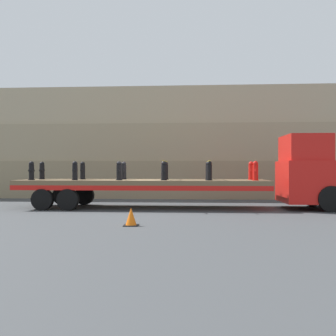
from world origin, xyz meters
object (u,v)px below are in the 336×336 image
Objects in this scene: truck_cab at (311,173)px; fire_hydrant_red_near_5 at (255,171)px; fire_hydrant_black_near_0 at (31,171)px; fire_hydrant_black_far_0 at (42,171)px; fire_hydrant_black_far_1 at (83,171)px; fire_hydrant_black_far_2 at (124,171)px; fire_hydrant_black_near_4 at (209,171)px; traffic_cone at (131,217)px; fire_hydrant_black_near_1 at (75,171)px; fire_hydrant_black_far_4 at (208,171)px; flatbed_trailer at (132,184)px; fire_hydrant_red_far_5 at (251,171)px; fire_hydrant_black_near_2 at (119,171)px; fire_hydrant_black_far_3 at (166,171)px; fire_hydrant_black_near_3 at (164,171)px.

truck_cab reaches higher than fire_hydrant_red_near_5.
fire_hydrant_black_far_0 is at bearing 90.00° from fire_hydrant_black_near_0.
fire_hydrant_black_far_1 is at bearing 0.00° from fire_hydrant_black_far_0.
fire_hydrant_red_near_5 is at bearing -11.24° from fire_hydrant_black_far_2.
fire_hydrant_black_near_4 reaches higher than traffic_cone.
fire_hydrant_black_near_0 and fire_hydrant_black_near_1 have the same top height.
fire_hydrant_black_far_1 is (0.00, 1.14, 0.00)m from fire_hydrant_black_near_1.
fire_hydrant_black_far_2 and fire_hydrant_black_far_4 have the same top height.
fire_hydrant_red_near_5 is (9.52, -1.14, 0.00)m from fire_hydrant_black_far_0.
truck_cab is at bearing 0.00° from flatbed_trailer.
fire_hydrant_red_far_5 is at bearing 0.00° from fire_hydrant_black_far_4.
fire_hydrant_black_near_1 is 1.90m from fire_hydrant_black_near_2.
truck_cab is at bearing -2.72° from fire_hydrant_black_far_0.
traffic_cone is at bearing -96.64° from fire_hydrant_black_far_3.
fire_hydrant_red_far_5 is (-2.45, 0.57, 0.09)m from truck_cab.
truck_cab is 3.87× the size of fire_hydrant_black_far_4.
fire_hydrant_black_far_3 is at bearing 174.82° from truck_cab.
fire_hydrant_black_far_0 is 1.00× the size of fire_hydrant_black_far_3.
fire_hydrant_black_near_4 is at bearing 0.00° from fire_hydrant_black_near_2.
fire_hydrant_black_near_1 is 7.70m from fire_hydrant_red_far_5.
fire_hydrant_black_far_0 is at bearing 171.52° from fire_hydrant_black_near_4.
fire_hydrant_black_far_1 is 6.61m from traffic_cone.
fire_hydrant_black_near_4 is (-4.35, -0.57, 0.09)m from truck_cab.
truck_cab is 8.18m from fire_hydrant_black_near_2.
fire_hydrant_black_far_3 is (1.90, 1.14, 0.00)m from fire_hydrant_black_near_2.
traffic_cone is at bearing -128.33° from fire_hydrant_red_far_5.
fire_hydrant_red_near_5 is at bearing -8.48° from fire_hydrant_black_far_1.
flatbed_trailer is (-7.69, 0.00, -0.51)m from truck_cab.
truck_cab is at bearing 13.06° from fire_hydrant_red_near_5.
flatbed_trailer is 13.25× the size of fire_hydrant_black_far_0.
fire_hydrant_black_far_0 is 5.71m from fire_hydrant_black_far_3.
fire_hydrant_black_far_2 is at bearing 129.41° from flatbed_trailer.
fire_hydrant_black_near_4 is 1.00× the size of fire_hydrant_black_far_4.
flatbed_trailer is 3.44m from fire_hydrant_black_far_4.
fire_hydrant_black_near_4 and fire_hydrant_black_far_4 have the same top height.
fire_hydrant_black_far_0 and fire_hydrant_black_far_1 have the same top height.
fire_hydrant_black_near_2 is at bearing -129.41° from flatbed_trailer.
fire_hydrant_black_far_2 is at bearing 168.76° from fire_hydrant_red_near_5.
fire_hydrant_black_near_4 is at bearing 0.00° from fire_hydrant_black_near_0.
fire_hydrant_black_near_1 is at bearing 124.91° from traffic_cone.
fire_hydrant_red_near_5 is (1.90, 0.00, 0.00)m from fire_hydrant_black_near_4.
fire_hydrant_black_near_2 is at bearing -163.40° from fire_hydrant_black_far_4.
fire_hydrant_black_near_2 and fire_hydrant_black_far_4 have the same top height.
traffic_cone is at bearing -74.56° from fire_hydrant_black_near_2.
fire_hydrant_black_far_0 and fire_hydrant_black_near_4 have the same top height.
fire_hydrant_black_near_0 is at bearing 180.00° from fire_hydrant_black_near_4.
fire_hydrant_black_far_3 is at bearing 90.00° from fire_hydrant_black_near_3.
fire_hydrant_black_far_4 is at bearing 11.24° from fire_hydrant_black_near_1.
fire_hydrant_black_near_4 is 1.14m from fire_hydrant_black_far_4.
traffic_cone is (5.05, -4.51, -1.35)m from fire_hydrant_black_near_0.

